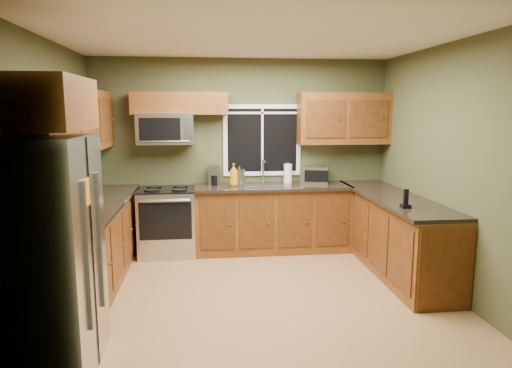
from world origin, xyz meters
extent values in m
plane|color=olive|center=(0.00, 0.00, 0.00)|extent=(4.20, 4.20, 0.00)
plane|color=white|center=(0.00, 0.00, 2.70)|extent=(4.20, 4.20, 0.00)
plane|color=#414326|center=(0.00, 1.80, 1.35)|extent=(4.20, 0.00, 4.20)
plane|color=#414326|center=(0.00, -1.80, 1.35)|extent=(4.20, 0.00, 4.20)
plane|color=#414326|center=(-2.10, 0.00, 1.35)|extent=(0.00, 3.60, 3.60)
plane|color=#414326|center=(2.10, 0.00, 1.35)|extent=(0.00, 3.60, 3.60)
cube|color=white|center=(0.30, 1.79, 1.55)|extent=(1.12, 0.03, 1.02)
cube|color=black|center=(0.30, 1.78, 1.55)|extent=(1.00, 0.01, 0.90)
cube|color=white|center=(0.30, 1.77, 1.55)|extent=(0.03, 0.01, 0.90)
cube|color=white|center=(0.30, 1.77, 1.94)|extent=(1.00, 0.01, 0.03)
cube|color=brown|center=(-1.80, 0.48, 0.45)|extent=(0.60, 2.65, 0.90)
cube|color=black|center=(-1.78, 0.48, 0.92)|extent=(0.65, 2.65, 0.04)
cube|color=brown|center=(0.42, 1.50, 0.45)|extent=(2.17, 0.60, 0.90)
cube|color=black|center=(0.42, 1.48, 0.92)|extent=(2.17, 0.65, 0.04)
cube|color=brown|center=(1.80, 0.55, 0.45)|extent=(0.60, 2.50, 0.90)
cube|color=#4F270E|center=(1.80, -0.71, 0.45)|extent=(0.56, 0.02, 0.82)
cube|color=black|center=(1.78, 0.55, 0.92)|extent=(0.65, 2.50, 0.04)
cube|color=brown|center=(-1.94, 0.48, 1.86)|extent=(0.33, 2.65, 0.72)
cube|color=brown|center=(-0.85, 1.64, 2.07)|extent=(1.30, 0.33, 0.30)
cube|color=brown|center=(1.45, 1.64, 1.86)|extent=(1.30, 0.33, 0.72)
cube|color=brown|center=(-1.74, -1.30, 2.03)|extent=(0.72, 0.90, 0.38)
cube|color=#B7B7BC|center=(-1.74, -1.30, 0.90)|extent=(0.72, 0.90, 1.80)
cube|color=slate|center=(-1.37, -1.50, 0.95)|extent=(0.03, 0.04, 1.10)
cube|color=slate|center=(-1.37, -1.10, 0.95)|extent=(0.03, 0.04, 1.10)
cube|color=black|center=(-1.38, -1.30, 0.90)|extent=(0.01, 0.02, 1.78)
cube|color=#BF8912|center=(-1.37, -1.40, 1.40)|extent=(0.01, 0.14, 0.20)
cube|color=#B7B7BC|center=(-1.05, 1.48, 0.45)|extent=(0.76, 0.65, 0.90)
cube|color=black|center=(-1.05, 1.48, 0.91)|extent=(0.76, 0.64, 0.03)
cube|color=black|center=(-1.05, 1.15, 0.55)|extent=(0.68, 0.02, 0.50)
cylinder|color=slate|center=(-1.05, 1.12, 0.82)|extent=(0.64, 0.04, 0.04)
cylinder|color=black|center=(-1.23, 1.33, 0.93)|extent=(0.20, 0.20, 0.01)
cylinder|color=black|center=(-0.87, 1.33, 0.93)|extent=(0.20, 0.20, 0.01)
cylinder|color=black|center=(-1.23, 1.61, 0.93)|extent=(0.20, 0.20, 0.01)
cylinder|color=black|center=(-0.87, 1.61, 0.93)|extent=(0.20, 0.20, 0.01)
cube|color=#B7B7BC|center=(-1.05, 1.61, 1.73)|extent=(0.76, 0.38, 0.42)
cube|color=black|center=(-1.11, 1.42, 1.73)|extent=(0.54, 0.01, 0.30)
cube|color=slate|center=(-0.74, 1.42, 1.73)|extent=(0.10, 0.01, 0.30)
cylinder|color=slate|center=(-1.05, 1.40, 1.57)|extent=(0.66, 0.02, 0.02)
cube|color=slate|center=(0.30, 1.48, 0.94)|extent=(0.60, 0.42, 0.02)
cylinder|color=#B7B7BC|center=(0.30, 1.68, 1.11)|extent=(0.03, 0.03, 0.34)
cylinder|color=#B7B7BC|center=(0.30, 1.60, 1.27)|extent=(0.03, 0.18, 0.03)
cube|color=#B7B7BC|center=(1.03, 1.62, 1.06)|extent=(0.45, 0.38, 0.24)
cube|color=black|center=(1.03, 1.47, 1.06)|extent=(0.33, 0.09, 0.17)
cube|color=slate|center=(-0.40, 1.65, 1.08)|extent=(0.17, 0.20, 0.27)
cylinder|color=black|center=(-0.40, 1.58, 1.01)|extent=(0.10, 0.10, 0.14)
cylinder|color=#B7B7BC|center=(-0.05, 1.55, 1.05)|extent=(0.18, 0.18, 0.23)
cone|color=black|center=(-0.05, 1.55, 1.19)|extent=(0.12, 0.12, 0.06)
cylinder|color=white|center=(0.66, 1.68, 1.08)|extent=(0.12, 0.12, 0.27)
cylinder|color=slate|center=(0.66, 1.68, 1.22)|extent=(0.02, 0.02, 0.04)
imported|color=#BF8912|center=(-0.13, 1.50, 1.10)|extent=(0.14, 0.14, 0.31)
imported|color=white|center=(-0.10, 1.58, 1.03)|extent=(0.16, 0.16, 0.18)
cube|color=black|center=(1.61, -0.14, 0.96)|extent=(0.09, 0.09, 0.04)
cube|color=black|center=(1.61, -0.14, 1.06)|extent=(0.05, 0.03, 0.17)
camera|label=1|loc=(-0.52, -4.73, 1.99)|focal=32.00mm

